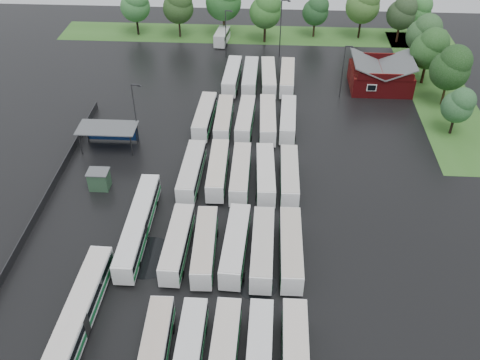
{
  "coord_description": "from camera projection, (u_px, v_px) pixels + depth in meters",
  "views": [
    {
      "loc": [
        5.11,
        -40.88,
        42.94
      ],
      "look_at": [
        2.0,
        12.0,
        2.5
      ],
      "focal_mm": 40.0,
      "sensor_mm": 36.0,
      "label": 1
    }
  ],
  "objects": [
    {
      "name": "ground",
      "position": [
        215.0,
        263.0,
        58.73
      ],
      "size": [
        160.0,
        160.0,
        0.0
      ],
      "primitive_type": "plane",
      "color": "black",
      "rests_on": "ground"
    },
    {
      "name": "brick_building",
      "position": [
        380.0,
        78.0,
        90.41
      ],
      "size": [
        10.07,
        8.6,
        5.39
      ],
      "color": "#630B0D",
      "rests_on": "ground"
    },
    {
      "name": "wash_shed",
      "position": [
        108.0,
        129.0,
        75.19
      ],
      "size": [
        8.2,
        4.2,
        3.58
      ],
      "color": "#2D2D30",
      "rests_on": "ground"
    },
    {
      "name": "utility_hut",
      "position": [
        99.0,
        179.0,
        68.68
      ],
      "size": [
        2.7,
        2.2,
        2.62
      ],
      "color": "#27472E",
      "rests_on": "ground"
    },
    {
      "name": "grass_strip_north",
      "position": [
        255.0,
        35.0,
        110.05
      ],
      "size": [
        80.0,
        10.0,
        0.01
      ],
      "primitive_type": "cube",
      "color": "#326421",
      "rests_on": "ground"
    },
    {
      "name": "grass_strip_east",
      "position": [
        438.0,
        89.0,
        91.1
      ],
      "size": [
        10.0,
        50.0,
        0.01
      ],
      "primitive_type": "cube",
      "color": "#326421",
      "rests_on": "ground"
    },
    {
      "name": "west_fence",
      "position": [
        42.0,
        205.0,
        65.75
      ],
      "size": [
        0.1,
        50.0,
        1.2
      ],
      "primitive_type": "cube",
      "color": "#2D2D30",
      "rests_on": "ground"
    },
    {
      "name": "bus_r1c0",
      "position": [
        155.0,
        352.0,
        47.87
      ],
      "size": [
        2.58,
        10.8,
        2.99
      ],
      "rotation": [
        0.0,
        0.0,
        0.03
      ],
      "color": "white",
      "rests_on": "ground"
    },
    {
      "name": "bus_r1c1",
      "position": [
        189.0,
        354.0,
        47.67
      ],
      "size": [
        2.34,
        10.8,
        3.0
      ],
      "rotation": [
        0.0,
        0.0,
        -0.0
      ],
      "color": "white",
      "rests_on": "ground"
    },
    {
      "name": "bus_r1c2",
      "position": [
        224.0,
        355.0,
        47.56
      ],
      "size": [
        2.6,
        11.03,
        3.06
      ],
      "rotation": [
        0.0,
        0.0,
        -0.02
      ],
      "color": "white",
      "rests_on": "ground"
    },
    {
      "name": "bus_r1c3",
      "position": [
        259.0,
        354.0,
        47.68
      ],
      "size": [
        2.45,
        10.65,
        2.95
      ],
      "rotation": [
        0.0,
        0.0,
        -0.02
      ],
      "color": "white",
      "rests_on": "ground"
    },
    {
      "name": "bus_r1c4",
      "position": [
        295.0,
        356.0,
        47.47
      ],
      "size": [
        2.39,
        10.96,
        3.05
      ],
      "rotation": [
        0.0,
        0.0,
        -0.0
      ],
      "color": "white",
      "rests_on": "ground"
    },
    {
      "name": "bus_r2c0",
      "position": [
        177.0,
        243.0,
        58.92
      ],
      "size": [
        2.53,
        10.74,
        2.97
      ],
      "rotation": [
        0.0,
        0.0,
        -0.02
      ],
      "color": "white",
      "rests_on": "ground"
    },
    {
      "name": "bus_r2c1",
      "position": [
        205.0,
        246.0,
        58.56
      ],
      "size": [
        2.61,
        10.76,
        2.98
      ],
      "rotation": [
        0.0,
        0.0,
        0.03
      ],
      "color": "white",
      "rests_on": "ground"
    },
    {
      "name": "bus_r2c2",
      "position": [
        235.0,
        245.0,
        58.64
      ],
      "size": [
        2.88,
        11.17,
        3.08
      ],
      "rotation": [
        0.0,
        0.0,
        -0.05
      ],
      "color": "white",
      "rests_on": "ground"
    },
    {
      "name": "bus_r2c3",
      "position": [
        262.0,
        248.0,
        58.21
      ],
      "size": [
        2.48,
        11.06,
        3.07
      ],
      "rotation": [
        0.0,
        0.0,
        -0.01
      ],
      "color": "white",
      "rests_on": "ground"
    },
    {
      "name": "bus_r2c4",
      "position": [
        291.0,
        249.0,
        58.16
      ],
      "size": [
        2.44,
        11.07,
        3.08
      ],
      "rotation": [
        0.0,
        0.0,
        0.01
      ],
      "color": "white",
      "rests_on": "ground"
    },
    {
      "name": "bus_r3c0",
      "position": [
        192.0,
        171.0,
        69.49
      ],
      "size": [
        2.64,
        11.1,
        3.07
      ],
      "rotation": [
        0.0,
        0.0,
        -0.03
      ],
      "color": "white",
      "rests_on": "ground"
    },
    {
      "name": "bus_r3c1",
      "position": [
        218.0,
        170.0,
        69.79
      ],
      "size": [
        2.44,
        10.89,
        3.02
      ],
      "rotation": [
        0.0,
        0.0,
        0.01
      ],
      "color": "white",
      "rests_on": "ground"
    },
    {
      "name": "bus_r3c2",
      "position": [
        240.0,
        173.0,
        69.2
      ],
      "size": [
        2.32,
        10.8,
        3.0
      ],
      "rotation": [
        0.0,
        0.0,
        -0.0
      ],
      "color": "white",
      "rests_on": "ground"
    },
    {
      "name": "bus_r3c3",
      "position": [
        265.0,
        174.0,
        69.06
      ],
      "size": [
        2.75,
        10.9,
        3.01
      ],
      "rotation": [
        0.0,
        0.0,
        0.04
      ],
      "color": "white",
      "rests_on": "ground"
    },
    {
      "name": "bus_r3c4",
      "position": [
        289.0,
        175.0,
        68.85
      ],
      "size": [
        2.31,
        10.68,
        2.97
      ],
      "rotation": [
        0.0,
        0.0,
        0.0
      ],
      "color": "white",
      "rests_on": "ground"
    },
    {
      "name": "bus_r4c0",
      "position": [
        205.0,
        116.0,
        80.69
      ],
      "size": [
        2.73,
        10.92,
        3.02
      ],
      "rotation": [
        0.0,
        0.0,
        -0.04
      ],
      "color": "white",
      "rests_on": "ground"
    },
    {
      "name": "bus_r4c1",
      "position": [
        224.0,
        119.0,
        80.11
      ],
      "size": [
        2.29,
        10.66,
        2.97
      ],
      "rotation": [
        0.0,
        0.0,
        0.0
      ],
      "color": "white",
      "rests_on": "ground"
    },
    {
      "name": "bus_r4c2",
      "position": [
        245.0,
        119.0,
        80.1
      ],
      "size": [
        2.69,
        10.69,
        2.95
      ],
      "rotation": [
        0.0,
        0.0,
        -0.04
      ],
      "color": "white",
      "rests_on": "ground"
    },
    {
      "name": "bus_r4c3",
      "position": [
        268.0,
        119.0,
        79.83
      ],
      "size": [
        2.63,
        11.14,
        3.09
      ],
      "rotation": [
        0.0,
        0.0,
        0.02
      ],
      "color": "white",
      "rests_on": "ground"
    },
    {
      "name": "bus_r4c4",
      "position": [
        288.0,
        119.0,
        80.08
      ],
      "size": [
        2.63,
        10.67,
        2.95
      ],
      "rotation": [
        0.0,
        0.0,
        -0.04
      ],
      "color": "white",
      "rests_on": "ground"
    },
    {
      "name": "bus_r5c1",
      "position": [
        232.0,
        76.0,
        91.31
      ],
      "size": [
        2.78,
        11.11,
        3.07
      ],
      "rotation": [
        0.0,
        0.0,
        -0.04
      ],
      "color": "white",
      "rests_on": "ground"
    },
    {
      "name": "bus_r5c2",
      "position": [
        250.0,
        77.0,
        91.1
      ],
      "size": [
        2.48,
        10.98,
        3.05
      ],
      "rotation": [
        0.0,
        0.0,
        -0.01
      ],
      "color": "white",
      "rests_on": "ground"
    },
    {
      "name": "bus_r5c3",
      "position": [
        268.0,
        77.0,
        91.02
      ],
      "size": [
        2.76,
        11.05,
        3.05
      ],
      "rotation": [
        0.0,
        0.0,
        0.04
      ],
      "color": "white",
      "rests_on": "ground"
    },
    {
      "name": "bus_r5c4",
      "position": [
        287.0,
        77.0,
        90.94
      ],
      "size": [
        2.68,
        10.9,
        3.01
      ],
      "rotation": [
        0.0,
        0.0,
        -0.04
      ],
      "color": "white",
      "rests_on": "ground"
    },
    {
      "name": "artic_bus_west_b",
      "position": [
        138.0,
        225.0,
        61.28
      ],
      "size": [
        2.32,
        16.09,
        2.99
      ],
      "rotation": [
        0.0,
        0.0,
        0.0
      ],
      "color": "white",
      "rests_on": "ground"
    },
    {
      "name": "artic_bus_west_c",
      "position": [
        78.0,
        318.0,
        50.76
      ],
      "size": [
        2.81,
        16.77,
        3.1
      ],
      "rotation": [
        0.0,
        0.0,
        -0.03
      ],
      "color": "white",
      "rests_on": "ground"
    },
    {
      "name": "minibus",
      "position": [
        222.0,
        36.0,
        105.64
      ],
      "size": [
        2.88,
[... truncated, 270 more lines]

